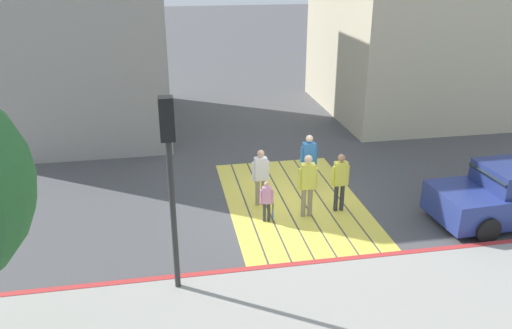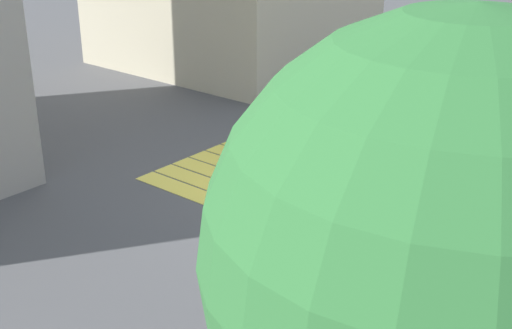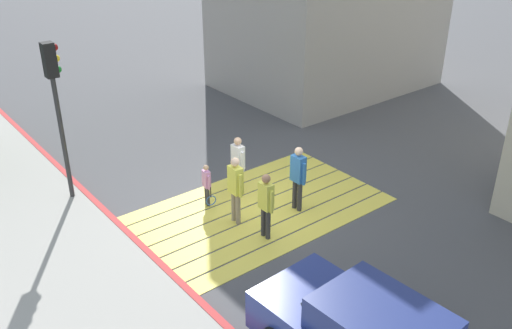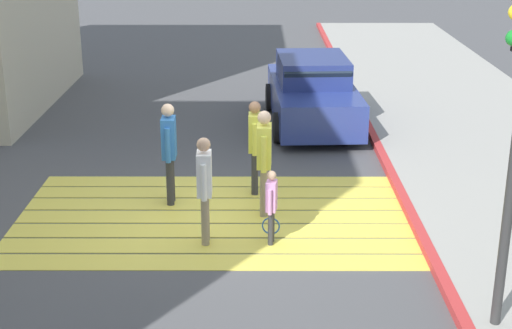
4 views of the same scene
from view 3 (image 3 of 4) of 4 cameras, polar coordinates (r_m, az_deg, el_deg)
ground_plane at (r=14.49m, az=0.34°, el=-4.58°), size 120.00×120.00×0.00m
crosswalk_stripes at (r=14.49m, az=0.34°, el=-4.55°), size 6.40×3.80×0.01m
sidewalk_west at (r=12.39m, az=-20.83°, el=-12.42°), size 4.80×40.00×0.12m
curb_painted at (r=13.00m, az=-11.04°, el=-8.87°), size 0.16×40.00×0.13m
traffic_light_corner at (r=14.48m, az=-19.81°, el=7.06°), size 0.39×0.28×4.24m
pedestrian_adult_lead at (r=14.02m, az=4.32°, el=-0.99°), size 0.23×0.52×1.77m
pedestrian_adult_trailing at (r=13.45m, az=-2.11°, el=-2.16°), size 0.24×0.52×1.78m
pedestrian_adult_side at (r=12.89m, az=1.02°, el=-3.81°), size 0.22×0.49×1.68m
pedestrian_teen_behind at (r=14.73m, az=-1.86°, el=0.29°), size 0.22×0.49×1.67m
pedestrian_child_with_racket at (r=14.39m, az=-5.05°, el=-1.94°), size 0.28×0.39×1.18m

